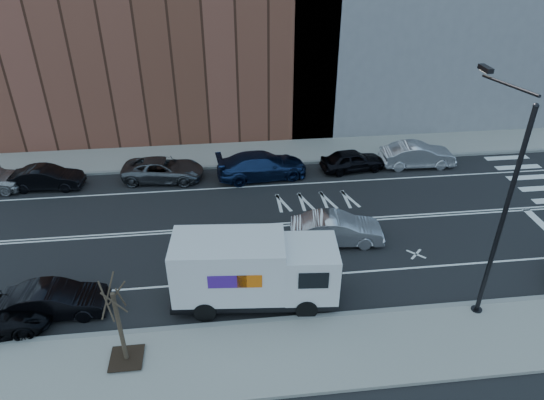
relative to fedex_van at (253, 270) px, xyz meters
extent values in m
plane|color=black|center=(2.09, 5.60, -1.64)|extent=(120.00, 120.00, 0.00)
cube|color=gray|center=(2.09, -3.20, -1.57)|extent=(44.00, 3.60, 0.15)
cube|color=gray|center=(2.09, 14.40, -1.57)|extent=(44.00, 3.60, 0.15)
cube|color=gray|center=(2.09, -1.40, -1.56)|extent=(44.00, 0.25, 0.17)
cube|color=gray|center=(2.09, 12.60, -1.56)|extent=(44.00, 0.25, 0.17)
cylinder|color=black|center=(9.09, -1.80, 2.86)|extent=(0.18, 0.18, 9.00)
cylinder|color=black|center=(9.09, -1.80, -1.54)|extent=(0.44, 0.44, 0.20)
sphere|color=black|center=(9.09, -1.80, 7.31)|extent=(0.20, 0.20, 0.20)
cylinder|color=black|center=(9.09, -0.10, 7.46)|extent=(0.11, 3.49, 0.48)
cube|color=black|center=(9.09, 1.60, 7.56)|extent=(0.25, 0.80, 0.18)
cube|color=#FFF2CC|center=(9.09, 1.60, 7.46)|extent=(0.18, 0.55, 0.03)
cube|color=black|center=(-4.91, -2.80, -1.41)|extent=(1.20, 1.20, 0.04)
cylinder|color=#382B1E|center=(-4.91, -2.80, 0.11)|extent=(0.16, 0.16, 3.20)
cylinder|color=#382B1E|center=(-4.66, -2.80, 1.51)|extent=(0.06, 0.80, 1.44)
cylinder|color=#382B1E|center=(-4.83, -2.56, 1.51)|extent=(0.81, 0.31, 1.19)
cylinder|color=#382B1E|center=(-5.11, -2.65, 1.51)|extent=(0.58, 0.76, 1.50)
cylinder|color=#382B1E|center=(-5.11, -2.95, 1.51)|extent=(0.47, 0.61, 1.37)
cylinder|color=#382B1E|center=(-4.83, -3.04, 1.51)|extent=(0.72, 0.29, 1.13)
cube|color=black|center=(-0.02, 0.00, -1.16)|extent=(6.85, 2.81, 0.32)
cube|color=silver|center=(2.34, -0.20, 0.03)|extent=(2.34, 2.49, 2.16)
cube|color=black|center=(3.44, -0.29, 0.35)|extent=(0.23, 1.99, 1.02)
cube|color=black|center=(2.25, -1.37, 0.35)|extent=(1.19, 0.14, 0.75)
cube|color=black|center=(2.44, 0.98, 0.35)|extent=(1.19, 0.14, 0.75)
cube|color=black|center=(3.40, -0.28, -1.05)|extent=(0.34, 2.16, 0.38)
cube|color=silver|center=(-0.99, 0.08, 0.25)|extent=(4.71, 2.74, 2.48)
cube|color=#47198C|center=(-1.09, -1.12, 0.41)|extent=(1.51, 0.15, 0.59)
cube|color=orange|center=(-0.23, -1.19, 0.41)|extent=(0.97, 0.10, 0.59)
cube|color=#47198C|center=(-0.89, 1.29, 0.41)|extent=(1.51, 0.15, 0.59)
cube|color=orange|center=(-0.03, 1.21, 0.41)|extent=(0.97, 0.10, 0.59)
cylinder|color=black|center=(2.04, -1.25, -1.19)|extent=(0.93, 0.38, 0.91)
cylinder|color=black|center=(2.22, 0.90, -1.19)|extent=(0.93, 0.38, 0.91)
cylinder|color=black|center=(-2.04, -0.91, -1.19)|extent=(0.93, 0.38, 0.91)
cylinder|color=black|center=(-1.87, 1.24, -1.19)|extent=(0.93, 0.38, 0.91)
imported|color=black|center=(-11.41, 11.14, -0.96)|extent=(4.21, 1.69, 1.36)
imported|color=#505358|center=(-4.64, 11.44, -0.96)|extent=(5.11, 2.77, 1.36)
imported|color=navy|center=(1.42, 11.07, -0.84)|extent=(5.73, 2.78, 1.61)
imported|color=black|center=(7.23, 11.35, -0.95)|extent=(4.21, 2.14, 1.37)
imported|color=silver|center=(11.56, 11.47, -0.87)|extent=(4.74, 1.74, 1.55)
imported|color=#B6B7BC|center=(4.45, 3.78, -0.89)|extent=(4.69, 2.01, 1.50)
imported|color=black|center=(-8.10, 0.15, -0.95)|extent=(4.19, 1.49, 1.38)
camera|label=1|loc=(-1.01, -15.58, 12.68)|focal=32.00mm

